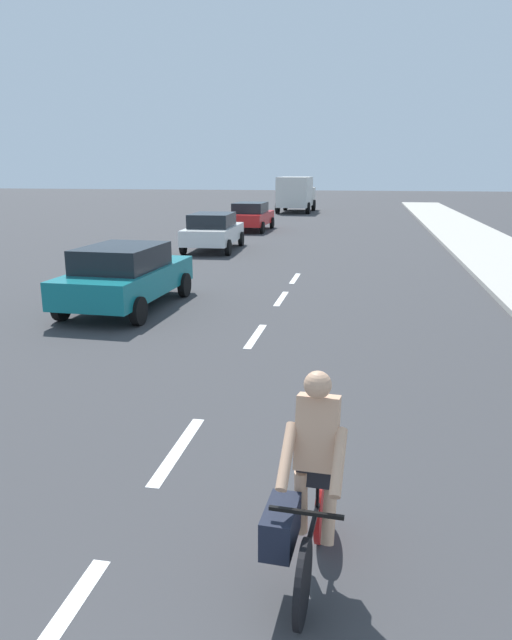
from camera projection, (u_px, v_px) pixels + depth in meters
ground_plane at (302, 268)px, 20.24m from camera, size 160.00×160.00×0.00m
sidewalk_strip at (512, 263)px, 20.79m from camera, size 3.60×80.00×0.14m
lane_stripe_1 at (48, 640)px, 4.21m from camera, size 0.16×1.80×0.01m
lane_stripe_2 at (178, 449)px, 7.08m from camera, size 0.16×1.80×0.01m
lane_stripe_3 at (256, 336)px, 11.93m from camera, size 0.16×1.80×0.01m
lane_stripe_4 at (281, 299)px, 15.40m from camera, size 0.16×1.80×0.01m
lane_stripe_5 at (295, 278)px, 18.27m from camera, size 0.16×1.80×0.01m
cyclist at (308, 489)px, 4.66m from camera, size 0.63×1.71×1.82m
parked_car_teal at (126, 275)px, 14.14m from camera, size 2.17×4.54×1.57m
parked_car_white at (213, 230)px, 24.50m from camera, size 2.18×4.50×1.57m
parked_car_red at (251, 216)px, 32.52m from camera, size 2.10×4.47×1.57m
delivery_truck at (296, 193)px, 46.68m from camera, size 2.78×6.29×2.80m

